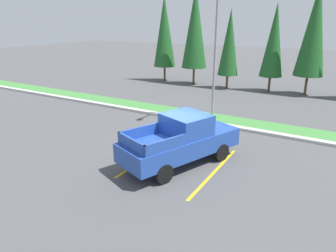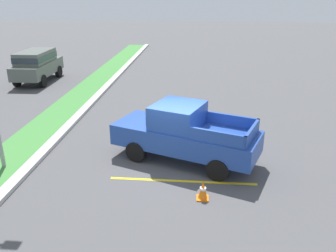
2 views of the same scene
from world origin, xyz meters
name	(u,v)px [view 2 (image 2 of 2)]	position (x,y,z in m)	size (l,w,h in m)	color
ground_plane	(173,163)	(0.00, 0.00, 0.00)	(120.00, 120.00, 0.00)	#4C4C4F
parking_line_near	(183,181)	(-1.21, -0.40, 0.00)	(0.12, 4.80, 0.01)	yellow
parking_line_far	(186,142)	(1.89, -0.40, 0.00)	(0.12, 4.80, 0.01)	yellow
curb_strip	(39,156)	(0.00, 5.00, 0.07)	(56.00, 0.40, 0.15)	#B2B2AD
grass_median	(11,156)	(0.00, 6.10, 0.03)	(56.00, 1.80, 0.06)	#42843D
pickup_truck_main	(184,133)	(0.35, -0.35, 1.04)	(3.65, 5.55, 2.10)	black
suv_distant	(37,64)	(11.09, 9.94, 1.24)	(4.63, 2.02, 2.10)	black
traffic_cone	(203,190)	(-2.18, -1.04, 0.29)	(0.36, 0.36, 0.60)	orange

